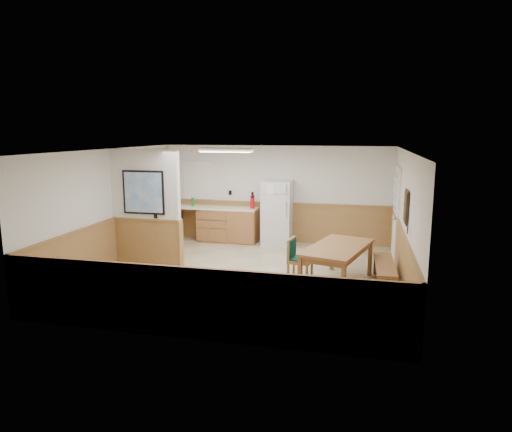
% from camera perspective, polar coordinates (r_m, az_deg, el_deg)
% --- Properties ---
extents(ground, '(6.00, 6.00, 0.00)m').
position_cam_1_polar(ground, '(9.30, -1.15, -7.35)').
color(ground, tan).
rests_on(ground, ground).
extents(ceiling, '(6.00, 6.00, 0.02)m').
position_cam_1_polar(ceiling, '(8.86, -1.21, 8.23)').
color(ceiling, white).
rests_on(ceiling, back_wall).
extents(back_wall, '(6.00, 0.02, 2.50)m').
position_cam_1_polar(back_wall, '(11.89, 2.34, 2.76)').
color(back_wall, white).
rests_on(back_wall, ground).
extents(right_wall, '(0.02, 6.00, 2.50)m').
position_cam_1_polar(right_wall, '(8.77, 18.19, -0.55)').
color(right_wall, white).
rests_on(right_wall, ground).
extents(left_wall, '(0.02, 6.00, 2.50)m').
position_cam_1_polar(left_wall, '(10.14, -17.85, 0.91)').
color(left_wall, white).
rests_on(left_wall, ground).
extents(wainscot_back, '(6.00, 0.04, 1.00)m').
position_cam_1_polar(wainscot_back, '(12.00, 2.30, -0.80)').
color(wainscot_back, '#A56C42').
rests_on(wainscot_back, ground).
extents(wainscot_right, '(0.04, 6.00, 1.00)m').
position_cam_1_polar(wainscot_right, '(8.94, 17.78, -5.27)').
color(wainscot_right, '#A56C42').
rests_on(wainscot_right, ground).
extents(wainscot_left, '(0.04, 6.00, 1.00)m').
position_cam_1_polar(wainscot_left, '(10.28, -17.52, -3.22)').
color(wainscot_left, '#A56C42').
rests_on(wainscot_left, ground).
extents(partition_wall, '(1.50, 0.20, 2.50)m').
position_cam_1_polar(partition_wall, '(9.96, -13.56, 0.85)').
color(partition_wall, white).
rests_on(partition_wall, ground).
extents(kitchen_counter, '(2.20, 0.61, 1.00)m').
position_cam_1_polar(kitchen_counter, '(12.00, -3.65, -1.00)').
color(kitchen_counter, '#A76C3B').
rests_on(kitchen_counter, ground).
extents(exterior_door, '(0.07, 1.02, 2.15)m').
position_cam_1_polar(exterior_door, '(10.67, 17.05, 0.33)').
color(exterior_door, white).
rests_on(exterior_door, ground).
extents(kitchen_window, '(0.80, 0.04, 1.00)m').
position_cam_1_polar(kitchen_window, '(12.39, -7.28, 4.40)').
color(kitchen_window, white).
rests_on(kitchen_window, back_wall).
extents(wall_painting, '(0.04, 0.50, 0.60)m').
position_cam_1_polar(wall_painting, '(8.43, 18.25, 1.08)').
color(wall_painting, black).
rests_on(wall_painting, right_wall).
extents(fluorescent_fixture, '(1.20, 0.30, 0.09)m').
position_cam_1_polar(fluorescent_fixture, '(10.33, -3.78, 8.23)').
color(fluorescent_fixture, white).
rests_on(fluorescent_fixture, ceiling).
extents(refrigerator, '(0.73, 0.72, 1.64)m').
position_cam_1_polar(refrigerator, '(11.58, 2.67, 0.40)').
color(refrigerator, silver).
rests_on(refrigerator, ground).
extents(dining_table, '(1.37, 2.01, 0.75)m').
position_cam_1_polar(dining_table, '(8.68, 10.18, -4.29)').
color(dining_table, '#A86F3D').
rests_on(dining_table, ground).
extents(dining_bench, '(0.37, 1.59, 0.45)m').
position_cam_1_polar(dining_bench, '(8.86, 15.77, -6.36)').
color(dining_bench, '#A86F3D').
rests_on(dining_bench, ground).
extents(dining_chair, '(0.64, 0.49, 0.85)m').
position_cam_1_polar(dining_chair, '(8.81, 5.03, -5.06)').
color(dining_chair, '#A86F3D').
rests_on(dining_chair, ground).
extents(fire_extinguisher, '(0.13, 0.13, 0.43)m').
position_cam_1_polar(fire_extinguisher, '(11.72, -0.44, 1.86)').
color(fire_extinguisher, red).
rests_on(fire_extinguisher, kitchen_counter).
extents(soap_bottle, '(0.09, 0.09, 0.24)m').
position_cam_1_polar(soap_bottle, '(12.20, -7.90, 1.76)').
color(soap_bottle, '#178122').
rests_on(soap_bottle, kitchen_counter).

